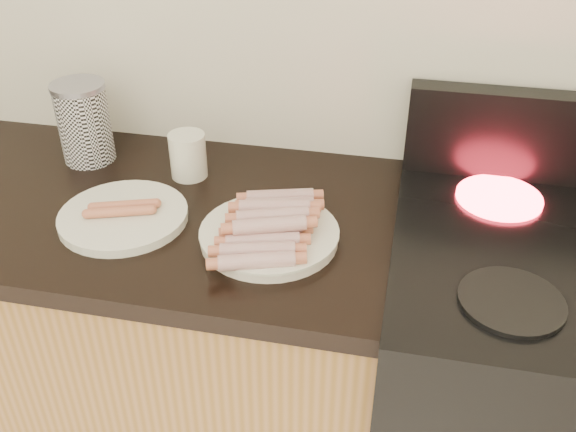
% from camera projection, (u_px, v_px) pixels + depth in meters
% --- Properties ---
extents(stove, '(0.76, 0.65, 0.91)m').
position_uv_depth(stove, '(544.00, 417.00, 1.45)').
color(stove, black).
rests_on(stove, floor).
extents(burner_near_left, '(0.18, 0.18, 0.01)m').
position_uv_depth(burner_near_left, '(511.00, 301.00, 1.09)').
color(burner_near_left, black).
rests_on(burner_near_left, stove).
extents(burner_far_left, '(0.18, 0.18, 0.01)m').
position_uv_depth(burner_far_left, '(499.00, 197.00, 1.36)').
color(burner_far_left, '#FF1E2D').
rests_on(burner_far_left, stove).
extents(main_plate, '(0.27, 0.27, 0.02)m').
position_uv_depth(main_plate, '(269.00, 236.00, 1.26)').
color(main_plate, white).
rests_on(main_plate, counter_slab).
extents(side_plate, '(0.33, 0.33, 0.02)m').
position_uv_depth(side_plate, '(123.00, 216.00, 1.32)').
color(side_plate, white).
rests_on(side_plate, counter_slab).
extents(hotdog_pile, '(0.14, 0.29, 0.06)m').
position_uv_depth(hotdog_pile, '(269.00, 223.00, 1.24)').
color(hotdog_pile, '#A4342F').
rests_on(hotdog_pile, main_plate).
extents(plain_sausages, '(0.13, 0.09, 0.02)m').
position_uv_depth(plain_sausages, '(122.00, 208.00, 1.30)').
color(plain_sausages, '#C1633C').
rests_on(plain_sausages, side_plate).
extents(canister, '(0.12, 0.12, 0.19)m').
position_uv_depth(canister, '(84.00, 122.00, 1.49)').
color(canister, white).
rests_on(canister, counter_slab).
extents(mug, '(0.08, 0.08, 0.10)m').
position_uv_depth(mug, '(188.00, 155.00, 1.45)').
color(mug, silver).
rests_on(mug, counter_slab).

